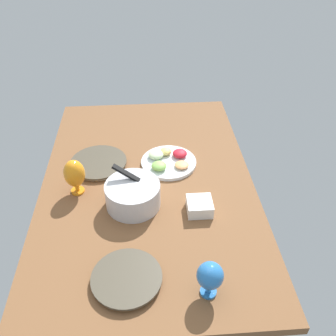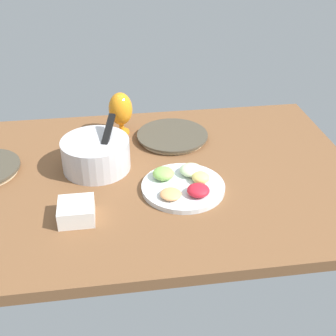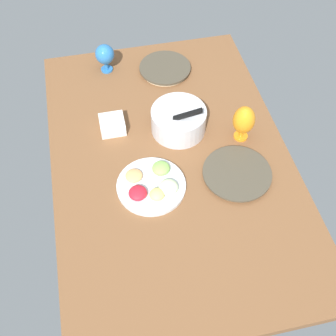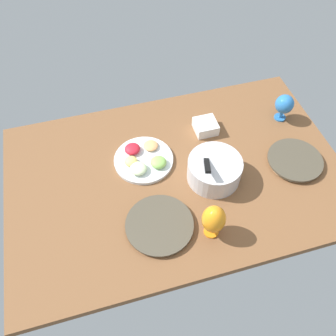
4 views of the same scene
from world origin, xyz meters
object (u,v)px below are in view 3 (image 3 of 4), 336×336
Objects in this scene: dinner_plate_right at (237,174)px; dinner_plate_left at (165,69)px; mixing_bowl at (179,120)px; fruit_platter at (152,185)px; square_bowl_white at (112,124)px; hurricane_glass_orange at (244,121)px; hurricane_glass_blue at (105,55)px.

dinner_plate_left is at bearing -167.67° from dinner_plate_right.
fruit_platter is at bearing -31.34° from mixing_bowl.
mixing_bowl is 2.23× the size of square_bowl_white.
square_bowl_white is (-36.14, -11.58, 1.39)cm from fruit_platter.
dinner_plate_left is 73.84cm from fruit_platter.
mixing_bowl is (41.31, -2.43, 4.87)cm from dinner_plate_left.
hurricane_glass_orange is at bearing 68.22° from mixing_bowl.
square_bowl_white reaches higher than dinner_plate_right.
square_bowl_white is (-17.18, -56.34, -7.54)cm from hurricane_glass_orange.
mixing_bowl is 29.11cm from hurricane_glass_orange.
mixing_bowl is at bearing 29.31° from hurricane_glass_blue.
dinner_plate_left is at bearing 76.72° from hurricane_glass_blue.
hurricane_glass_orange is (-20.47, 8.43, 9.54)cm from dinner_plate_right.
mixing_bowl is at bearing -3.37° from dinner_plate_left.
hurricane_glass_blue is at bearing -137.61° from hurricane_glass_orange.
dinner_plate_left is 0.91× the size of dinner_plate_right.
square_bowl_white is at bearing -128.17° from dinner_plate_right.
mixing_bowl is at bearing 77.61° from square_bowl_white.
dinner_plate_left is 41.67cm from mixing_bowl.
hurricane_glass_orange is 1.62× the size of square_bowl_white.
hurricane_glass_orange reaches higher than hurricane_glass_blue.
hurricane_glass_blue reaches higher than dinner_plate_left.
dinner_plate_right is at bearing 30.40° from mixing_bowl.
hurricane_glass_blue is at bearing -150.69° from mixing_bowl.
fruit_platter is 37.98cm from square_bowl_white.
mixing_bowl is (-31.15, -18.27, 5.02)cm from dinner_plate_right.
dinner_plate_left is 1.47× the size of hurricane_glass_orange.
mixing_bowl is 30.49cm from square_bowl_white.
square_bowl_white reaches higher than dinner_plate_left.
fruit_platter reaches higher than dinner_plate_left.
hurricane_glass_blue is 1.36× the size of square_bowl_white.
dinner_plate_right is 24.11cm from hurricane_glass_orange.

